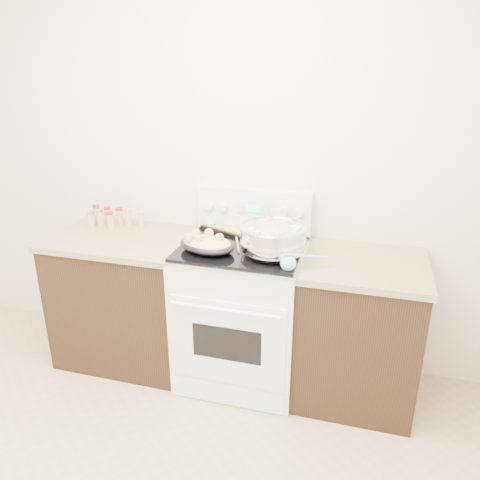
% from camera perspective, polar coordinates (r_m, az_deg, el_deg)
% --- Properties ---
extents(room_shell, '(4.10, 3.60, 2.75)m').
position_cam_1_polar(room_shell, '(1.59, -26.73, 7.60)').
color(room_shell, silver).
rests_on(room_shell, ground).
extents(counter_left, '(0.93, 0.67, 0.92)m').
position_cam_1_polar(counter_left, '(3.38, -13.51, -6.79)').
color(counter_left, black).
rests_on(counter_left, ground).
extents(counter_right, '(0.73, 0.67, 0.92)m').
position_cam_1_polar(counter_right, '(3.01, 14.08, -10.58)').
color(counter_right, black).
rests_on(counter_right, ground).
extents(kitchen_range, '(0.78, 0.73, 1.22)m').
position_cam_1_polar(kitchen_range, '(3.07, 0.28, -8.55)').
color(kitchen_range, white).
rests_on(kitchen_range, ground).
extents(mixing_bowl, '(0.49, 0.49, 0.24)m').
position_cam_1_polar(mixing_bowl, '(2.72, 4.04, 0.04)').
color(mixing_bowl, silver).
rests_on(mixing_bowl, kitchen_range).
extents(roasting_pan, '(0.41, 0.33, 0.12)m').
position_cam_1_polar(roasting_pan, '(2.78, -4.11, -0.44)').
color(roasting_pan, black).
rests_on(roasting_pan, kitchen_range).
extents(baking_sheet, '(0.50, 0.43, 0.06)m').
position_cam_1_polar(baking_sheet, '(3.14, -0.38, 1.66)').
color(baking_sheet, black).
rests_on(baking_sheet, kitchen_range).
extents(wooden_spoon, '(0.11, 0.26, 0.04)m').
position_cam_1_polar(wooden_spoon, '(2.83, -1.10, -0.78)').
color(wooden_spoon, tan).
rests_on(wooden_spoon, kitchen_range).
extents(blue_ladle, '(0.25, 0.19, 0.11)m').
position_cam_1_polar(blue_ladle, '(2.56, 6.11, -2.74)').
color(blue_ladle, '#90C8D6').
rests_on(blue_ladle, kitchen_range).
extents(spice_jars, '(0.40, 0.15, 0.13)m').
position_cam_1_polar(spice_jars, '(3.39, -15.44, 2.70)').
color(spice_jars, '#BFB28C').
rests_on(spice_jars, counter_left).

